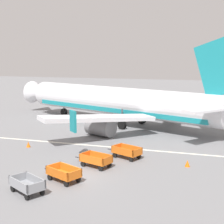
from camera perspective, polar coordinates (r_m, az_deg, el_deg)
name	(u,v)px	position (r m, az deg, el deg)	size (l,w,h in m)	color
ground_plane	(71,179)	(26.08, -6.83, -11.09)	(220.00, 220.00, 0.00)	slate
apron_stripe	(110,147)	(34.47, -0.30, -5.89)	(120.00, 0.36, 0.01)	silver
airplane	(123,102)	(44.79, 1.94, 1.64)	(36.20, 29.51, 11.34)	silver
baggage_cart_nearest	(27,185)	(23.85, -14.11, -11.77)	(3.47, 2.43, 1.07)	gray
baggage_cart_second_in_row	(64,173)	(25.50, -8.13, -10.16)	(3.53, 2.32, 1.07)	orange
baggage_cart_third_in_row	(96,160)	(28.38, -2.73, -8.03)	(3.60, 2.13, 1.07)	orange
baggage_cart_fourth_in_row	(127,152)	(30.71, 2.47, -6.67)	(3.55, 2.29, 1.07)	orange
traffic_cone_near_plane	(132,149)	(32.28, 3.32, -6.31)	(0.56, 0.56, 0.74)	orange
traffic_cone_mid_apron	(28,144)	(35.40, -13.88, -5.31)	(0.42, 0.42, 0.56)	orange
traffic_cone_by_carts	(187,163)	(29.18, 12.56, -8.43)	(0.42, 0.42, 0.56)	orange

